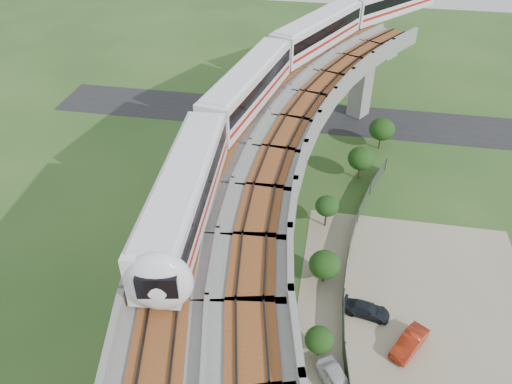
% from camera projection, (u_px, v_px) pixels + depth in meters
% --- Properties ---
extents(ground, '(160.00, 160.00, 0.00)m').
position_uv_depth(ground, '(237.00, 287.00, 40.41)').
color(ground, '#27491D').
rests_on(ground, ground).
extents(dirt_lot, '(18.00, 26.00, 0.04)m').
position_uv_depth(dirt_lot, '(417.00, 332.00, 36.83)').
color(dirt_lot, gray).
rests_on(dirt_lot, ground).
extents(asphalt_road, '(60.00, 8.00, 0.03)m').
position_uv_depth(asphalt_road, '(285.00, 115.00, 64.06)').
color(asphalt_road, '#232326').
rests_on(asphalt_road, ground).
extents(viaduct, '(19.58, 73.98, 11.40)m').
position_uv_depth(viaduct, '(289.00, 205.00, 34.45)').
color(viaduct, '#99968E').
rests_on(viaduct, ground).
extents(metro_train, '(21.57, 58.59, 3.64)m').
position_uv_depth(metro_train, '(304.00, 62.00, 46.36)').
color(metro_train, white).
rests_on(metro_train, ground).
extents(fence, '(3.87, 38.73, 1.50)m').
position_uv_depth(fence, '(360.00, 297.00, 38.58)').
color(fence, '#2D382D').
rests_on(fence, ground).
extents(tree_0, '(2.89, 2.89, 3.75)m').
position_uv_depth(tree_0, '(382.00, 129.00, 55.98)').
color(tree_0, '#382314').
rests_on(tree_0, ground).
extents(tree_1, '(2.75, 2.75, 3.68)m').
position_uv_depth(tree_1, '(361.00, 159.00, 51.17)').
color(tree_1, '#382314').
rests_on(tree_1, ground).
extents(tree_2, '(2.16, 2.16, 3.25)m').
position_uv_depth(tree_2, '(327.00, 206.00, 45.14)').
color(tree_2, '#382314').
rests_on(tree_2, ground).
extents(tree_3, '(2.54, 2.54, 2.99)m').
position_uv_depth(tree_3, '(325.00, 265.00, 39.79)').
color(tree_3, '#382314').
rests_on(tree_3, ground).
extents(tree_4, '(2.04, 2.04, 2.55)m').
position_uv_depth(tree_4, '(319.00, 340.00, 34.29)').
color(tree_4, '#382314').
rests_on(tree_4, ground).
extents(car_white, '(3.41, 4.18, 1.34)m').
position_uv_depth(car_white, '(338.00, 382.00, 32.78)').
color(car_white, silver).
rests_on(car_white, dirt_lot).
extents(car_red, '(3.06, 3.80, 1.21)m').
position_uv_depth(car_red, '(409.00, 343.00, 35.33)').
color(car_red, '#9B230E').
rests_on(car_red, dirt_lot).
extents(car_dark, '(3.73, 2.00, 1.03)m').
position_uv_depth(car_dark, '(366.00, 310.00, 37.85)').
color(car_dark, black).
rests_on(car_dark, dirt_lot).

